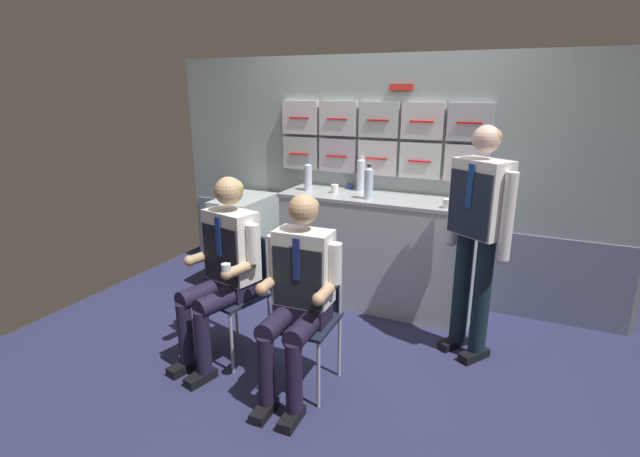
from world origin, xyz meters
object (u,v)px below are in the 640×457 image
object	(u,v)px
crew_member_left	(223,262)
water_bottle_blue_cap	(369,183)
crew_member_right	(298,289)
crew_member_standing	(478,225)
paper_cup_blue	(467,206)
folding_chair_right	(309,303)
service_trolley	(245,239)
folding_chair_left	(242,280)

from	to	relation	value
crew_member_left	water_bottle_blue_cap	xyz separation A→B (m)	(0.63, 1.17, 0.39)
crew_member_right	crew_member_standing	distance (m)	1.32
crew_member_left	water_bottle_blue_cap	bearing A→B (deg)	61.64
crew_member_right	paper_cup_blue	world-z (taller)	crew_member_right
folding_chair_right	paper_cup_blue	xyz separation A→B (m)	(0.79, 1.09, 0.48)
service_trolley	folding_chair_left	bearing A→B (deg)	-57.52
folding_chair_left	crew_member_standing	size ratio (longest dim) A/B	0.53
paper_cup_blue	crew_member_standing	bearing A→B (deg)	-69.30
folding_chair_left	paper_cup_blue	distance (m)	1.75
service_trolley	water_bottle_blue_cap	distance (m)	1.40
folding_chair_left	crew_member_standing	distance (m)	1.69
crew_member_left	service_trolley	bearing A→B (deg)	117.49
folding_chair_left	folding_chair_right	size ratio (longest dim) A/B	1.00
water_bottle_blue_cap	crew_member_left	bearing A→B (deg)	-118.36
crew_member_right	paper_cup_blue	xyz separation A→B (m)	(0.78, 1.25, 0.31)
crew_member_left	water_bottle_blue_cap	distance (m)	1.38
crew_member_left	folding_chair_right	distance (m)	0.67
folding_chair_right	crew_member_right	world-z (taller)	crew_member_right
service_trolley	water_bottle_blue_cap	world-z (taller)	water_bottle_blue_cap
folding_chair_left	crew_member_left	xyz separation A→B (m)	(-0.04, -0.16, 0.19)
service_trolley	folding_chair_right	size ratio (longest dim) A/B	1.01
crew_member_standing	folding_chair_right	bearing A→B (deg)	-140.05
service_trolley	folding_chair_left	xyz separation A→B (m)	(0.65, -1.02, 0.07)
crew_member_left	crew_member_right	distance (m)	0.66
service_trolley	crew_member_standing	size ratio (longest dim) A/B	0.53
water_bottle_blue_cap	folding_chair_left	bearing A→B (deg)	-120.34
folding_chair_left	crew_member_right	xyz separation A→B (m)	(0.61, -0.29, 0.17)
crew_member_right	water_bottle_blue_cap	size ratio (longest dim) A/B	4.41
folding_chair_left	service_trolley	bearing A→B (deg)	122.48
service_trolley	crew_member_left	bearing A→B (deg)	-62.51
service_trolley	folding_chair_right	xyz separation A→B (m)	(1.25, -1.15, 0.07)
crew_member_standing	service_trolley	bearing A→B (deg)	169.76
folding_chair_right	paper_cup_blue	bearing A→B (deg)	54.21
folding_chair_left	paper_cup_blue	world-z (taller)	paper_cup_blue
folding_chair_right	water_bottle_blue_cap	world-z (taller)	water_bottle_blue_cap
crew_member_right	water_bottle_blue_cap	bearing A→B (deg)	90.75
crew_member_right	paper_cup_blue	size ratio (longest dim) A/B	20.33
folding_chair_right	crew_member_left	bearing A→B (deg)	-177.81
service_trolley	crew_member_right	distance (m)	1.84
service_trolley	crew_member_right	xyz separation A→B (m)	(1.26, -1.31, 0.23)
service_trolley	paper_cup_blue	bearing A→B (deg)	-1.77
service_trolley	crew_member_standing	distance (m)	2.25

